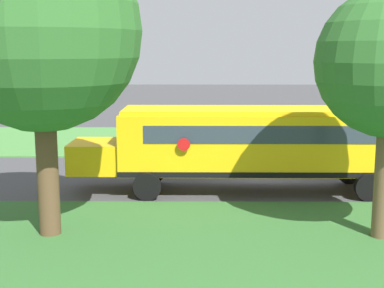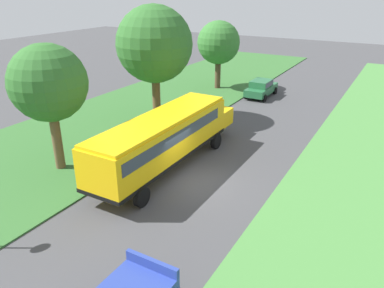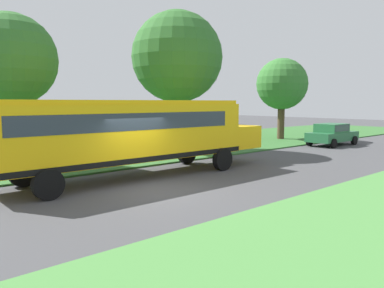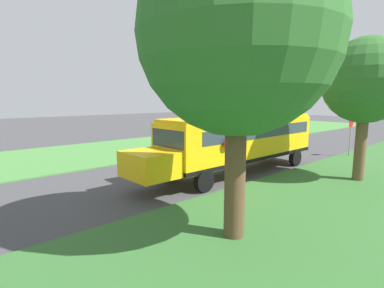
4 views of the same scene
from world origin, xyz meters
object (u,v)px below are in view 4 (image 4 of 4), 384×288
(pickup_truck, at_px, (274,132))
(oak_tree_beside_bus, at_px, (366,80))
(oak_tree_roadside_mid, at_px, (237,35))
(stop_sign, at_px, (350,132))
(school_bus, at_px, (239,139))

(pickup_truck, xyz_separation_m, oak_tree_beside_bus, (-10.11, 8.06, 3.92))
(pickup_truck, bearing_deg, oak_tree_beside_bus, 141.46)
(pickup_truck, relative_size, oak_tree_roadside_mid, 0.63)
(oak_tree_beside_bus, bearing_deg, stop_sign, -66.29)
(oak_tree_beside_bus, bearing_deg, pickup_truck, -38.54)
(stop_sign, bearing_deg, school_bus, 76.42)
(school_bus, distance_m, oak_tree_roadside_mid, 8.87)
(oak_tree_beside_bus, xyz_separation_m, oak_tree_roadside_mid, (0.22, 9.45, 0.85))
(oak_tree_roadside_mid, xyz_separation_m, stop_sign, (2.59, -15.85, -4.10))
(oak_tree_roadside_mid, relative_size, stop_sign, 3.12)
(school_bus, height_order, oak_tree_beside_bus, oak_tree_beside_bus)
(oak_tree_roadside_mid, bearing_deg, pickup_truck, -60.53)
(school_bus, xyz_separation_m, oak_tree_roadside_mid, (-4.90, 6.27, 3.92))
(school_bus, distance_m, stop_sign, 9.86)
(school_bus, relative_size, stop_sign, 4.53)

